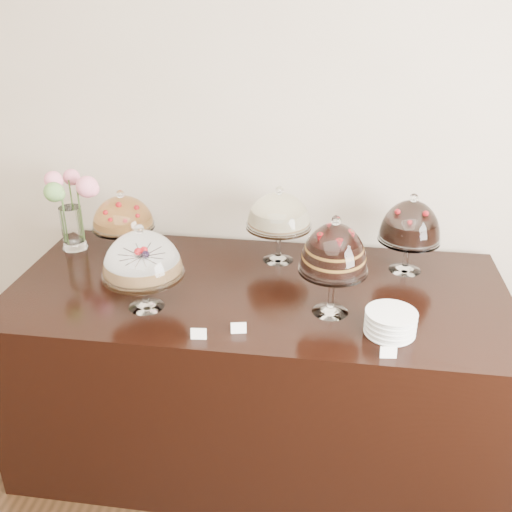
# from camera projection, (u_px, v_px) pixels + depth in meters

# --- Properties ---
(wall_back) EXTENTS (5.00, 0.04, 3.00)m
(wall_back) POSITION_uv_depth(u_px,v_px,m) (254.00, 124.00, 2.77)
(wall_back) COLOR #C2B39C
(wall_back) RESTS_ON ground
(display_counter) EXTENTS (2.20, 1.00, 0.90)m
(display_counter) POSITION_uv_depth(u_px,v_px,m) (257.00, 369.00, 2.73)
(display_counter) COLOR black
(display_counter) RESTS_ON ground
(cake_stand_sugar_sponge) EXTENTS (0.33, 0.33, 0.37)m
(cake_stand_sugar_sponge) POSITION_uv_depth(u_px,v_px,m) (142.00, 258.00, 2.29)
(cake_stand_sugar_sponge) COLOR white
(cake_stand_sugar_sponge) RESTS_ON display_counter
(cake_stand_choco_layer) EXTENTS (0.28, 0.28, 0.43)m
(cake_stand_choco_layer) POSITION_uv_depth(u_px,v_px,m) (334.00, 252.00, 2.23)
(cake_stand_choco_layer) COLOR white
(cake_stand_choco_layer) RESTS_ON display_counter
(cake_stand_cheesecake) EXTENTS (0.31, 0.31, 0.38)m
(cake_stand_cheesecake) POSITION_uv_depth(u_px,v_px,m) (279.00, 213.00, 2.68)
(cake_stand_cheesecake) COLOR white
(cake_stand_cheesecake) RESTS_ON display_counter
(cake_stand_dark_choco) EXTENTS (0.28, 0.28, 0.38)m
(cake_stand_dark_choco) POSITION_uv_depth(u_px,v_px,m) (410.00, 224.00, 2.58)
(cake_stand_dark_choco) COLOR white
(cake_stand_dark_choco) RESTS_ON display_counter
(cake_stand_fruit_tart) EXTENTS (0.30, 0.30, 0.34)m
(cake_stand_fruit_tart) POSITION_uv_depth(u_px,v_px,m) (123.00, 215.00, 2.74)
(cake_stand_fruit_tart) COLOR white
(cake_stand_fruit_tart) RESTS_ON display_counter
(flower_vase) EXTENTS (0.26, 0.28, 0.40)m
(flower_vase) POSITION_uv_depth(u_px,v_px,m) (71.00, 205.00, 2.80)
(flower_vase) COLOR white
(flower_vase) RESTS_ON display_counter
(plate_stack) EXTENTS (0.19, 0.19, 0.09)m
(plate_stack) POSITION_uv_depth(u_px,v_px,m) (390.00, 323.00, 2.18)
(plate_stack) COLOR white
(plate_stack) RESTS_ON display_counter
(price_card_left) EXTENTS (0.06, 0.02, 0.04)m
(price_card_left) POSITION_uv_depth(u_px,v_px,m) (199.00, 334.00, 2.16)
(price_card_left) COLOR white
(price_card_left) RESTS_ON display_counter
(price_card_right) EXTENTS (0.06, 0.02, 0.04)m
(price_card_right) POSITION_uv_depth(u_px,v_px,m) (388.00, 352.00, 2.06)
(price_card_right) COLOR white
(price_card_right) RESTS_ON display_counter
(price_card_extra) EXTENTS (0.06, 0.03, 0.04)m
(price_card_extra) POSITION_uv_depth(u_px,v_px,m) (239.00, 328.00, 2.20)
(price_card_extra) COLOR white
(price_card_extra) RESTS_ON display_counter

